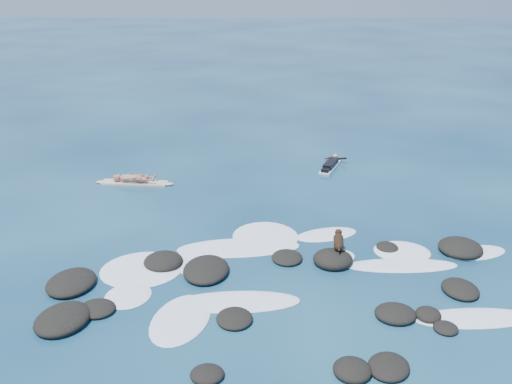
{
  "coord_description": "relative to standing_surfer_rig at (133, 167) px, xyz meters",
  "views": [
    {
      "loc": [
        -0.66,
        -14.82,
        8.58
      ],
      "look_at": [
        -1.08,
        4.0,
        0.9
      ],
      "focal_mm": 40.0,
      "sensor_mm": 36.0,
      "label": 1
    }
  ],
  "objects": [
    {
      "name": "standing_surfer_rig",
      "position": [
        0.0,
        0.0,
        0.0
      ],
      "size": [
        3.25,
        0.71,
        1.85
      ],
      "rotation": [
        0.0,
        0.0,
        -0.06
      ],
      "color": "beige",
      "rests_on": "ground"
    },
    {
      "name": "paddling_surfer_rig",
      "position": [
        8.3,
        2.22,
        -0.59
      ],
      "size": [
        1.4,
        2.3,
        0.41
      ],
      "rotation": [
        0.0,
        0.0,
        1.2
      ],
      "color": "silver",
      "rests_on": "ground"
    },
    {
      "name": "reef_rocks",
      "position": [
        5.55,
        -7.86,
        -0.63
      ],
      "size": [
        13.22,
        7.2,
        0.52
      ],
      "color": "black",
      "rests_on": "ground"
    },
    {
      "name": "dog",
      "position": [
        7.7,
        -6.04,
        -0.21
      ],
      "size": [
        0.38,
        1.23,
        0.78
      ],
      "rotation": [
        0.0,
        0.0,
        1.48
      ],
      "color": "black",
      "rests_on": "ground"
    },
    {
      "name": "ground",
      "position": [
        6.16,
        -6.97,
        -0.73
      ],
      "size": [
        160.0,
        160.0,
        0.0
      ],
      "primitive_type": "plane",
      "color": "#0A2642",
      "rests_on": "ground"
    },
    {
      "name": "breaking_foam",
      "position": [
        5.72,
        -6.77,
        -0.72
      ],
      "size": [
        12.94,
        7.6,
        0.12
      ],
      "color": "white",
      "rests_on": "ground"
    }
  ]
}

